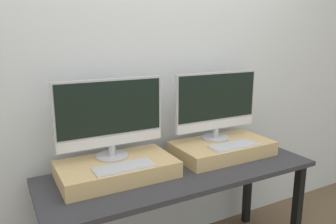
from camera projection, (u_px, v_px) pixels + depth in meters
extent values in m
cube|color=silver|center=(153.00, 66.00, 2.17)|extent=(8.00, 0.04, 2.60)
cube|color=#2D2D33|center=(181.00, 172.00, 1.99)|extent=(1.67, 0.61, 0.03)
cube|color=black|center=(297.00, 211.00, 2.22)|extent=(0.05, 0.05, 0.68)
cube|color=black|center=(248.00, 183.00, 2.64)|extent=(0.05, 0.05, 0.68)
cube|color=tan|center=(117.00, 169.00, 1.87)|extent=(0.65, 0.37, 0.09)
cylinder|color=#B2B2B7|center=(112.00, 156.00, 1.93)|extent=(0.19, 0.19, 0.01)
cylinder|color=#B2B2B7|center=(112.00, 150.00, 1.92)|extent=(0.04, 0.04, 0.06)
cube|color=#B2B2B7|center=(110.00, 113.00, 1.87)|extent=(0.63, 0.02, 0.39)
cube|color=black|center=(111.00, 108.00, 1.85)|extent=(0.61, 0.00, 0.31)
cube|color=silver|center=(112.00, 141.00, 1.89)|extent=(0.63, 0.00, 0.06)
cube|color=silver|center=(124.00, 167.00, 1.76)|extent=(0.32, 0.13, 0.01)
cube|color=#B2B2B7|center=(124.00, 166.00, 1.76)|extent=(0.31, 0.11, 0.00)
cube|color=tan|center=(222.00, 148.00, 2.22)|extent=(0.65, 0.37, 0.09)
cylinder|color=#B2B2B7|center=(215.00, 138.00, 2.27)|extent=(0.19, 0.19, 0.01)
cylinder|color=#B2B2B7|center=(216.00, 133.00, 2.27)|extent=(0.04, 0.04, 0.06)
cube|color=#B2B2B7|center=(217.00, 101.00, 2.22)|extent=(0.63, 0.02, 0.39)
cube|color=black|center=(218.00, 97.00, 2.20)|extent=(0.61, 0.00, 0.31)
cube|color=silver|center=(217.00, 125.00, 2.24)|extent=(0.63, 0.00, 0.06)
cube|color=silver|center=(233.00, 146.00, 2.11)|extent=(0.32, 0.13, 0.01)
cube|color=#B2B2B7|center=(233.00, 145.00, 2.11)|extent=(0.31, 0.11, 0.00)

